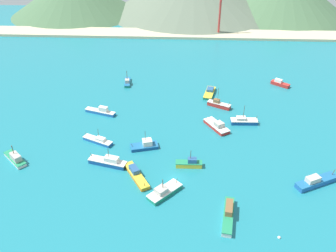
% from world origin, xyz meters
% --- Properties ---
extents(ground, '(260.00, 280.00, 0.50)m').
position_xyz_m(ground, '(0.00, 30.00, -0.25)').
color(ground, teal).
extents(fishing_boat_0, '(3.72, 10.83, 2.64)m').
position_xyz_m(fishing_boat_0, '(11.85, -11.84, 0.97)').
color(fishing_boat_0, silver).
rests_on(fishing_boat_0, ground).
extents(fishing_boat_1, '(2.84, 8.06, 5.37)m').
position_xyz_m(fishing_boat_1, '(-19.56, 52.98, 0.71)').
color(fishing_boat_1, '#198466').
rests_on(fishing_boat_1, ground).
extents(fishing_boat_2, '(6.80, 2.15, 5.02)m').
position_xyz_m(fishing_boat_2, '(3.56, 5.12, 0.93)').
color(fishing_boat_2, gold).
rests_on(fishing_boat_2, ground).
extents(fishing_boat_3, '(8.26, 8.47, 4.62)m').
position_xyz_m(fishing_boat_3, '(-2.30, -5.39, 0.80)').
color(fishing_boat_3, '#198466').
rests_on(fishing_boat_3, ground).
extents(fishing_boat_4, '(8.11, 5.01, 5.54)m').
position_xyz_m(fishing_boat_4, '(-8.63, 12.65, 0.85)').
color(fishing_boat_4, '#14478C').
rests_on(fishing_boat_4, ground).
extents(fishing_boat_5, '(8.18, 3.06, 6.21)m').
position_xyz_m(fishing_boat_5, '(20.15, 26.91, 0.82)').
color(fishing_boat_5, '#14478C').
rests_on(fishing_boat_5, ground).
extents(fishing_boat_6, '(8.01, 7.69, 4.98)m').
position_xyz_m(fishing_boat_6, '(-41.80, 4.99, 0.92)').
color(fishing_boat_6, silver).
rests_on(fishing_boat_6, ground).
extents(fishing_boat_7, '(7.88, 5.31, 6.79)m').
position_xyz_m(fishing_boat_7, '(13.26, 36.92, 0.91)').
color(fishing_boat_7, red).
rests_on(fishing_boat_7, ground).
extents(fishing_boat_8, '(11.16, 7.19, 2.81)m').
position_xyz_m(fishing_boat_8, '(33.72, -0.19, 0.92)').
color(fishing_boat_8, '#1E5BA8').
rests_on(fishing_boat_8, ground).
extents(fishing_boat_9, '(6.74, 5.82, 2.33)m').
position_xyz_m(fishing_boat_9, '(37.08, 54.42, 0.85)').
color(fishing_boat_9, red).
rests_on(fishing_boat_9, ground).
extents(fishing_boat_10, '(10.34, 5.05, 2.69)m').
position_xyz_m(fishing_boat_10, '(-24.70, 30.51, 0.86)').
color(fishing_boat_10, '#1E5BA8').
rests_on(fishing_boat_10, ground).
extents(fishing_boat_11, '(10.36, 4.90, 5.16)m').
position_xyz_m(fishing_boat_11, '(-17.23, 4.75, 0.95)').
color(fishing_boat_11, '#14478C').
rests_on(fishing_boat_11, ground).
extents(fishing_boat_12, '(4.97, 9.87, 1.91)m').
position_xyz_m(fishing_boat_12, '(10.74, 45.94, 0.69)').
color(fishing_boat_12, '#198466').
rests_on(fishing_boat_12, ground).
extents(fishing_boat_13, '(7.73, 9.69, 2.49)m').
position_xyz_m(fishing_boat_13, '(11.81, 23.75, 0.81)').
color(fishing_boat_13, red).
rests_on(fishing_boat_13, ground).
extents(fishing_boat_14, '(7.52, 10.50, 2.19)m').
position_xyz_m(fishing_boat_14, '(-9.54, 0.32, 0.74)').
color(fishing_boat_14, orange).
rests_on(fishing_boat_14, ground).
extents(fishing_boat_15, '(9.16, 5.74, 4.69)m').
position_xyz_m(fishing_boat_15, '(-22.12, 14.54, 0.67)').
color(fishing_boat_15, '#1E5BA8').
rests_on(fishing_boat_15, ground).
extents(buoy_0, '(0.64, 0.64, 0.64)m').
position_xyz_m(buoy_0, '(21.62, -16.81, 0.11)').
color(buoy_0, silver).
rests_on(buoy_0, ground).
extents(beach_strip, '(247.00, 14.40, 1.20)m').
position_xyz_m(beach_strip, '(0.00, 112.24, 0.60)').
color(beach_strip, beige).
rests_on(beach_strip, ground).
extents(radio_tower, '(2.78, 2.22, 27.79)m').
position_xyz_m(radio_tower, '(18.42, 112.07, 14.17)').
color(radio_tower, '#B7332D').
rests_on(radio_tower, ground).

